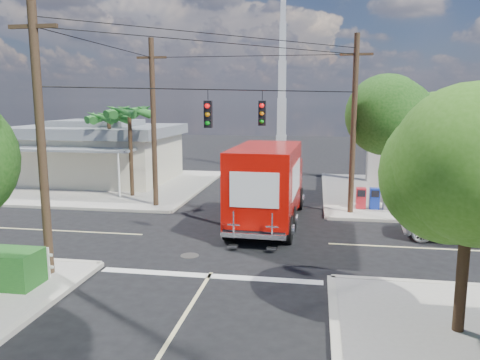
# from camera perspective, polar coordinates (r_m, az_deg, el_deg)

# --- Properties ---
(ground) EXTENTS (120.00, 120.00, 0.00)m
(ground) POSITION_cam_1_polar(r_m,az_deg,el_deg) (19.92, -0.94, -7.20)
(ground) COLOR black
(ground) RESTS_ON ground
(sidewalk_ne) EXTENTS (14.12, 14.12, 0.14)m
(sidewalk_ne) POSITION_cam_1_polar(r_m,az_deg,el_deg) (31.08, 23.08, -1.73)
(sidewalk_ne) COLOR #A39E93
(sidewalk_ne) RESTS_ON ground
(sidewalk_nw) EXTENTS (14.12, 14.12, 0.14)m
(sidewalk_nw) POSITION_cam_1_polar(r_m,az_deg,el_deg) (33.40, -16.15, -0.60)
(sidewalk_nw) COLOR #A39E93
(sidewalk_nw) RESTS_ON ground
(road_markings) EXTENTS (32.00, 32.00, 0.01)m
(road_markings) POSITION_cam_1_polar(r_m,az_deg,el_deg) (18.53, -1.77, -8.48)
(road_markings) COLOR beige
(road_markings) RESTS_ON ground
(building_ne) EXTENTS (11.80, 10.20, 4.50)m
(building_ne) POSITION_cam_1_polar(r_m,az_deg,el_deg) (32.22, 25.69, 2.52)
(building_ne) COLOR beige
(building_ne) RESTS_ON sidewalk_ne
(building_nw) EXTENTS (10.80, 10.20, 4.30)m
(building_nw) POSITION_cam_1_polar(r_m,az_deg,el_deg) (35.00, -16.87, 3.38)
(building_nw) COLOR beige
(building_nw) RESTS_ON sidewalk_nw
(radio_tower) EXTENTS (0.80, 0.80, 17.00)m
(radio_tower) POSITION_cam_1_polar(r_m,az_deg,el_deg) (38.87, 5.12, 9.38)
(radio_tower) COLOR silver
(radio_tower) RESTS_ON ground
(tree_ne_front) EXTENTS (4.21, 4.14, 6.66)m
(tree_ne_front) POSITION_cam_1_polar(r_m,az_deg,el_deg) (25.81, 17.93, 6.93)
(tree_ne_front) COLOR #422D1C
(tree_ne_front) RESTS_ON sidewalk_ne
(tree_ne_back) EXTENTS (3.77, 3.66, 5.82)m
(tree_ne_back) POSITION_cam_1_polar(r_m,az_deg,el_deg) (28.49, 22.42, 5.71)
(tree_ne_back) COLOR #422D1C
(tree_ne_back) RESTS_ON sidewalk_ne
(tree_se) EXTENTS (3.67, 3.54, 5.62)m
(tree_se) POSITION_cam_1_polar(r_m,az_deg,el_deg) (12.18, 26.38, 0.52)
(tree_se) COLOR #422D1C
(tree_se) RESTS_ON sidewalk_se
(palm_nw_front) EXTENTS (3.01, 3.08, 5.59)m
(palm_nw_front) POSITION_cam_1_polar(r_m,az_deg,el_deg) (28.45, -13.35, 7.90)
(palm_nw_front) COLOR #422D1C
(palm_nw_front) RESTS_ON sidewalk_nw
(palm_nw_back) EXTENTS (3.01, 3.08, 5.19)m
(palm_nw_back) POSITION_cam_1_polar(r_m,az_deg,el_deg) (30.64, -15.72, 7.20)
(palm_nw_back) COLOR #422D1C
(palm_nw_back) RESTS_ON sidewalk_nw
(utility_poles) EXTENTS (12.00, 10.68, 9.00)m
(utility_poles) POSITION_cam_1_polar(r_m,az_deg,el_deg) (21.00, -4.47, 6.61)
(utility_poles) COLOR #473321
(utility_poles) RESTS_ON ground
(vending_boxes) EXTENTS (1.90, 0.50, 1.10)m
(vending_boxes) POSITION_cam_1_polar(r_m,az_deg,el_deg) (25.65, 16.07, -2.18)
(vending_boxes) COLOR red
(vending_boxes) RESTS_ON sidewalk_ne
(delivery_truck) EXTENTS (3.08, 8.81, 3.77)m
(delivery_truck) POSITION_cam_1_polar(r_m,az_deg,el_deg) (21.95, 3.45, -0.51)
(delivery_truck) COLOR black
(delivery_truck) RESTS_ON ground
(parked_car) EXTENTS (5.38, 2.94, 1.43)m
(parked_car) POSITION_cam_1_polar(r_m,az_deg,el_deg) (21.89, 25.75, -4.69)
(parked_car) COLOR silver
(parked_car) RESTS_ON ground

